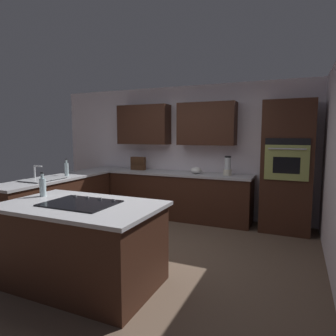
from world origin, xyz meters
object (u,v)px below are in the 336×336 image
object	(u,v)px
sink_unit	(43,179)
cooktop	(81,203)
spice_rack	(138,163)
wall_oven	(287,167)
blender	(228,167)
oil_bottle	(43,186)
mixing_bowl	(196,170)
dish_soap_bottle	(67,169)

from	to	relation	value
sink_unit	cooktop	distance (m)	2.03
sink_unit	spice_rack	distance (m)	1.97
wall_oven	spice_rack	size ratio (longest dim) A/B	6.98
blender	oil_bottle	distance (m)	3.17
wall_oven	cooktop	xyz separation A→B (m)	(1.97, 2.82, -0.19)
cooktop	mixing_bowl	xyz separation A→B (m)	(-0.37, -2.84, 0.05)
sink_unit	blender	xyz separation A→B (m)	(-2.68, -1.74, 0.13)
spice_rack	oil_bottle	world-z (taller)	oil_bottle
mixing_bowl	oil_bottle	bearing A→B (deg)	68.77
sink_unit	spice_rack	size ratio (longest dim) A/B	2.23
sink_unit	oil_bottle	bearing A→B (deg)	136.55
wall_oven	dish_soap_bottle	bearing A→B (deg)	18.87
wall_oven	sink_unit	size ratio (longest dim) A/B	3.14
oil_bottle	cooktop	bearing A→B (deg)	169.37
oil_bottle	sink_unit	bearing A→B (deg)	-43.45
wall_oven	dish_soap_bottle	distance (m)	3.83
mixing_bowl	dish_soap_bottle	size ratio (longest dim) A/B	0.70
wall_oven	blender	size ratio (longest dim) A/B	6.24
cooktop	oil_bottle	bearing A→B (deg)	-10.63
sink_unit	dish_soap_bottle	size ratio (longest dim) A/B	2.24
cooktop	dish_soap_bottle	distance (m)	2.28
blender	sink_unit	bearing A→B (deg)	32.95
blender	spice_rack	distance (m)	1.90
spice_rack	sink_unit	bearing A→B (deg)	66.62
dish_soap_bottle	mixing_bowl	bearing A→B (deg)	-148.12
sink_unit	cooktop	bearing A→B (deg)	147.18
cooktop	oil_bottle	distance (m)	0.70
wall_oven	sink_unit	xyz separation A→B (m)	(3.68, 1.72, -0.18)
sink_unit	oil_bottle	world-z (taller)	oil_bottle
sink_unit	mixing_bowl	bearing A→B (deg)	-140.13
cooktop	mixing_bowl	distance (m)	2.86
blender	dish_soap_bottle	distance (m)	2.91
wall_oven	spice_rack	xyz separation A→B (m)	(2.90, -0.08, -0.06)
cooktop	blender	xyz separation A→B (m)	(-0.97, -2.84, 0.14)
sink_unit	dish_soap_bottle	distance (m)	0.50
sink_unit	blender	size ratio (longest dim) A/B	1.99
spice_rack	dish_soap_bottle	distance (m)	1.50
dish_soap_bottle	oil_bottle	xyz separation A→B (m)	(-0.97, 1.45, -0.01)
mixing_bowl	oil_bottle	xyz separation A→B (m)	(1.05, 2.71, 0.06)
sink_unit	blender	distance (m)	3.19
dish_soap_bottle	blender	bearing A→B (deg)	-154.38
mixing_bowl	spice_rack	world-z (taller)	spice_rack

